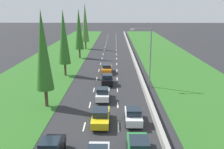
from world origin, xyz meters
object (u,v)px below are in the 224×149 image
at_px(yellow_sedan_centre_lane_third, 101,116).
at_px(street_light_mast, 148,53).
at_px(black_hatchback_centre_lane, 107,79).
at_px(poplar_tree_fourth, 79,29).
at_px(white_hatchback_centre_lane, 103,94).
at_px(poplar_tree_fifth, 85,23).
at_px(poplar_tree_third, 64,37).
at_px(poplar_tree_second, 43,51).
at_px(green_sedan_right_lane, 139,148).
at_px(black_hatchback_left_lane, 51,149).
at_px(orange_sedan_centre_lane, 107,69).
at_px(white_hatchback_right_lane_third, 133,116).

relative_size(yellow_sedan_centre_lane_third, street_light_mast, 0.50).
distance_m(yellow_sedan_centre_lane_third, black_hatchback_centre_lane, 14.03).
height_order(black_hatchback_centre_lane, poplar_tree_fourth, poplar_tree_fourth).
height_order(white_hatchback_centre_lane, poplar_tree_fifth, poplar_tree_fifth).
distance_m(poplar_tree_third, street_light_mast, 15.43).
bearing_deg(street_light_mast, poplar_tree_second, -148.83).
bearing_deg(black_hatchback_centre_lane, poplar_tree_fourth, 108.68).
distance_m(green_sedan_right_lane, black_hatchback_left_lane, 7.06).
height_order(white_hatchback_centre_lane, poplar_tree_second, poplar_tree_second).
bearing_deg(poplar_tree_second, street_light_mast, 31.17).
height_order(orange_sedan_centre_lane, poplar_tree_third, poplar_tree_third).
distance_m(green_sedan_right_lane, black_hatchback_centre_lane, 20.38).
relative_size(green_sedan_right_lane, orange_sedan_centre_lane, 1.00).
height_order(black_hatchback_left_lane, orange_sedan_centre_lane, black_hatchback_left_lane).
distance_m(green_sedan_right_lane, orange_sedan_centre_lane, 27.78).
bearing_deg(poplar_tree_fourth, poplar_tree_second, -89.76).
bearing_deg(black_hatchback_left_lane, white_hatchback_right_lane_third, 42.88).
bearing_deg(poplar_tree_fourth, yellow_sedan_centre_lane_third, -78.81).
bearing_deg(orange_sedan_centre_lane, yellow_sedan_centre_lane_third, -89.88).
relative_size(orange_sedan_centre_lane, street_light_mast, 0.50).
relative_size(white_hatchback_centre_lane, poplar_tree_fourth, 0.33).
bearing_deg(poplar_tree_second, poplar_tree_fifth, 90.37).
bearing_deg(green_sedan_right_lane, street_light_mast, 81.04).
distance_m(poplar_tree_second, street_light_mast, 15.70).
bearing_deg(white_hatchback_right_lane_third, orange_sedan_centre_lane, 99.27).
height_order(yellow_sedan_centre_lane_third, black_hatchback_centre_lane, black_hatchback_centre_lane).
bearing_deg(black_hatchback_left_lane, black_hatchback_centre_lane, 79.14).
bearing_deg(poplar_tree_third, poplar_tree_fourth, 88.72).
xyz_separation_m(black_hatchback_left_lane, poplar_tree_fifth, (-3.61, 56.24, 6.86)).
distance_m(white_hatchback_centre_lane, white_hatchback_right_lane_third, 7.66).
distance_m(orange_sedan_centre_lane, poplar_tree_fourth, 17.07).
relative_size(black_hatchback_centre_lane, poplar_tree_fourth, 0.33).
relative_size(poplar_tree_third, poplar_tree_fifth, 0.88).
xyz_separation_m(yellow_sedan_centre_lane_third, black_hatchback_left_lane, (-3.63, -6.33, 0.02)).
height_order(poplar_tree_second, street_light_mast, poplar_tree_second).
bearing_deg(poplar_tree_third, street_light_mast, -25.48).
distance_m(white_hatchback_right_lane_third, orange_sedan_centre_lane, 21.51).
height_order(white_hatchback_centre_lane, black_hatchback_centre_lane, same).
xyz_separation_m(black_hatchback_centre_lane, poplar_tree_second, (-7.22, -9.25, 6.06)).
height_order(green_sedan_right_lane, poplar_tree_second, poplar_tree_second).
height_order(black_hatchback_centre_lane, street_light_mast, street_light_mast).
height_order(green_sedan_right_lane, poplar_tree_third, poplar_tree_third).
bearing_deg(poplar_tree_fourth, street_light_mast, -59.51).
xyz_separation_m(yellow_sedan_centre_lane_third, orange_sedan_centre_lane, (-0.04, 21.45, 0.00)).
bearing_deg(poplar_tree_fifth, yellow_sedan_centre_lane_third, -81.75).
bearing_deg(black_hatchback_left_lane, street_light_mast, 62.35).
bearing_deg(black_hatchback_left_lane, orange_sedan_centre_lane, 82.64).
bearing_deg(poplar_tree_fifth, poplar_tree_second, -89.63).
relative_size(green_sedan_right_lane, yellow_sedan_centre_lane_third, 1.00).
height_order(white_hatchback_right_lane_third, poplar_tree_fourth, poplar_tree_fourth).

